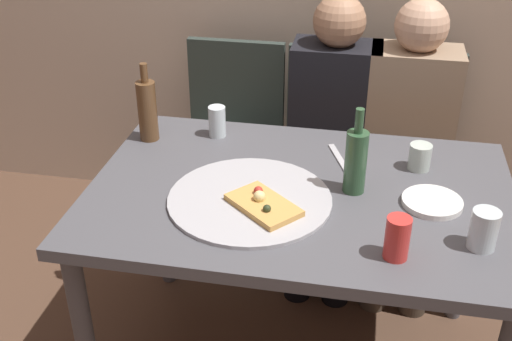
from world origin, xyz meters
TOP-DOWN VIEW (x-y plane):
  - dining_table at (0.00, 0.00)m, footprint 1.32×0.88m
  - pizza_tray at (-0.14, -0.09)m, footprint 0.50×0.50m
  - pizza_slice_last at (-0.09, -0.14)m, footprint 0.25×0.24m
  - wine_bottle at (-0.58, 0.25)m, footprint 0.07×0.07m
  - beer_bottle at (0.16, 0.03)m, footprint 0.07×0.07m
  - tumbler_near at (0.52, -0.20)m, footprint 0.08×0.08m
  - tumbler_far at (0.37, 0.21)m, footprint 0.07×0.07m
  - wine_glass at (-0.34, 0.32)m, footprint 0.06×0.06m
  - soda_can at (0.29, -0.29)m, footprint 0.07×0.07m
  - plate_stack at (0.40, -0.01)m, footprint 0.18×0.18m
  - table_knife at (0.11, 0.21)m, footprint 0.10×0.21m
  - chair_left at (-0.42, 0.84)m, footprint 0.44×0.44m
  - chair_middle at (0.04, 0.84)m, footprint 0.44×0.44m
  - chair_right at (0.36, 0.84)m, footprint 0.44×0.44m
  - guest_in_sweater at (0.04, 0.69)m, footprint 0.36×0.56m
  - guest_in_beanie at (0.36, 0.69)m, footprint 0.36×0.56m

SIDE VIEW (x-z plane):
  - chair_left at x=-0.42m, z-range 0.06..0.96m
  - chair_middle at x=0.04m, z-range 0.06..0.96m
  - chair_right at x=0.36m, z-range 0.06..0.96m
  - guest_in_sweater at x=0.04m, z-range 0.06..1.23m
  - guest_in_beanie at x=0.36m, z-range 0.06..1.23m
  - dining_table at x=0.00m, z-range 0.29..1.04m
  - table_knife at x=0.11m, z-range 0.75..0.76m
  - pizza_tray at x=-0.14m, z-range 0.75..0.77m
  - plate_stack at x=0.40m, z-range 0.75..0.77m
  - pizza_slice_last at x=-0.09m, z-range 0.75..0.80m
  - tumbler_far at x=0.37m, z-range 0.75..0.84m
  - wine_glass at x=-0.34m, z-range 0.75..0.87m
  - tumbler_near at x=0.52m, z-range 0.75..0.87m
  - soda_can at x=0.29m, z-range 0.75..0.88m
  - beer_bottle at x=0.16m, z-range 0.72..1.00m
  - wine_bottle at x=-0.58m, z-range 0.73..1.01m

